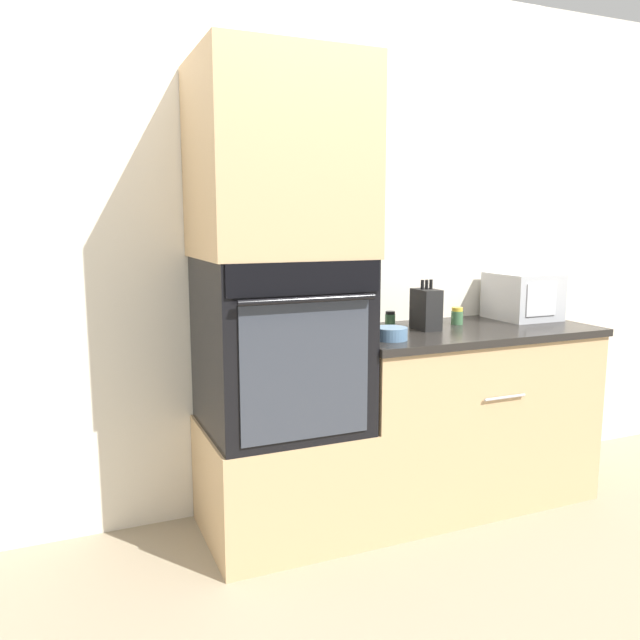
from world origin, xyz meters
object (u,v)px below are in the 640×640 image
at_px(microwave, 523,296).
at_px(condiment_jar_near, 457,316).
at_px(bowl, 391,334).
at_px(condiment_jar_mid, 390,318).
at_px(knife_block, 426,309).
at_px(condiment_jar_far, 435,314).
at_px(wall_oven, 280,343).

distance_m(microwave, condiment_jar_near, 0.43).
bearing_deg(condiment_jar_near, bowl, -155.51).
bearing_deg(microwave, condiment_jar_mid, 171.55).
relative_size(knife_block, condiment_jar_far, 3.47).
xyz_separation_m(microwave, condiment_jar_mid, (-0.73, 0.11, -0.09)).
relative_size(microwave, condiment_jar_mid, 4.78).
relative_size(bowl, condiment_jar_near, 1.69).
distance_m(wall_oven, microwave, 1.40).
relative_size(knife_block, condiment_jar_mid, 3.54).
bearing_deg(knife_block, condiment_jar_near, 16.06).
bearing_deg(condiment_jar_near, condiment_jar_far, 104.44).
relative_size(wall_oven, bowl, 5.06).
distance_m(wall_oven, condiment_jar_near, 0.98).
height_order(wall_oven, microwave, wall_oven).
xyz_separation_m(wall_oven, knife_block, (0.75, 0.04, 0.10)).
xyz_separation_m(microwave, bowl, (-0.93, -0.25, -0.09)).
distance_m(microwave, knife_block, 0.65).
relative_size(condiment_jar_near, condiment_jar_far, 1.25).
xyz_separation_m(wall_oven, bowl, (0.46, -0.13, 0.03)).
height_order(knife_block, condiment_jar_far, knife_block).
distance_m(microwave, condiment_jar_mid, 0.75).
bearing_deg(wall_oven, condiment_jar_far, 14.68).
height_order(microwave, knife_block, microwave).
xyz_separation_m(wall_oven, condiment_jar_near, (0.97, 0.10, 0.05)).
bearing_deg(bowl, condiment_jar_near, 24.49).
bearing_deg(microwave, knife_block, -173.03).
xyz_separation_m(wall_oven, condiment_jar_mid, (0.66, 0.22, 0.04)).
distance_m(knife_block, bowl, 0.34).
bearing_deg(wall_oven, knife_block, 2.78).
height_order(wall_oven, bowl, wall_oven).
relative_size(knife_block, condiment_jar_near, 2.78).
height_order(knife_block, condiment_jar_near, knife_block).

